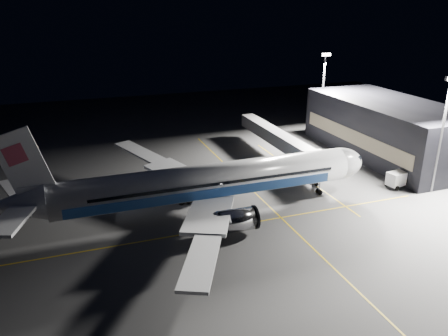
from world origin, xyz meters
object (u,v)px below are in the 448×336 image
floodlight_mast_north (323,87)px  floodlight_mast_south (443,125)px  airliner (202,183)px  safety_cone_b (220,179)px  baggage_tug (118,184)px  service_truck (400,178)px  jet_bridge (282,140)px  safety_cone_a (177,186)px  safety_cone_c (154,197)px

floodlight_mast_north → floodlight_mast_south: bearing=-90.0°
airliner → safety_cone_b: (7.08, 11.72, -4.85)m
floodlight_mast_north → floodlight_mast_south: (0.00, -38.00, 0.00)m
airliner → baggage_tug: (-11.74, 14.42, -4.32)m
airliner → service_truck: bearing=-2.9°
baggage_tug → safety_cone_b: (18.82, -2.70, -0.54)m
jet_bridge → safety_cone_a: 25.86m
jet_bridge → safety_cone_b: (-16.00, -6.33, -4.27)m
floodlight_mast_south → safety_cone_c: floodlight_mast_south is taller
baggage_tug → floodlight_mast_south: bearing=-37.0°
jet_bridge → safety_cone_c: 31.42m
service_truck → baggage_tug: 51.92m
airliner → baggage_tug: size_ratio=20.67×
baggage_tug → safety_cone_c: 8.40m
jet_bridge → safety_cone_a: (-24.57, -6.80, -4.31)m
jet_bridge → safety_cone_c: jet_bridge is taller
airliner → safety_cone_a: 12.37m
jet_bridge → safety_cone_b: 17.73m
safety_cone_a → safety_cone_c: 5.87m
service_truck → safety_cone_c: bearing=157.0°
floodlight_mast_south → floodlight_mast_north: bearing=90.0°
floodlight_mast_north → safety_cone_b: bearing=-149.2°
jet_bridge → service_truck: bearing=-54.1°
baggage_tug → safety_cone_c: bearing=-66.0°
service_truck → baggage_tug: service_truck is taller
floodlight_mast_south → safety_cone_c: 50.93m
service_truck → safety_cone_c: size_ratio=11.12×
floodlight_mast_south → safety_cone_c: size_ratio=37.79×
airliner → safety_cone_b: airliner is taller
floodlight_mast_south → safety_cone_c: (-47.45, 14.00, -12.10)m
baggage_tug → safety_cone_b: size_ratio=4.79×
floodlight_mast_south → baggage_tug: 57.80m
floodlight_mast_north → baggage_tug: (-52.82, -17.56, -11.52)m
service_truck → safety_cone_b: (-30.46, 13.63, -1.27)m
jet_bridge → floodlight_mast_north: (18.00, 13.93, 7.79)m
floodlight_mast_north → safety_cone_c: (-47.45, -24.00, -12.10)m
airliner → safety_cone_a: airliner is taller
baggage_tug → safety_cone_a: size_ratio=5.40×
safety_cone_b → jet_bridge: bearing=21.6°
floodlight_mast_north → floodlight_mast_south: same height
jet_bridge → airliner: bearing=-142.0°
floodlight_mast_north → safety_cone_a: (-42.57, -20.73, -12.10)m
airliner → floodlight_mast_north: size_ratio=2.97×
service_truck → safety_cone_a: bearing=151.1°
airliner → floodlight_mast_south: (41.08, -6.01, 7.21)m
floodlight_mast_south → jet_bridge: bearing=126.8°
jet_bridge → floodlight_mast_north: size_ratio=1.66×
airliner → safety_cone_c: 11.33m
floodlight_mast_south → service_truck: bearing=130.7°
airliner → baggage_tug: airliner is taller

